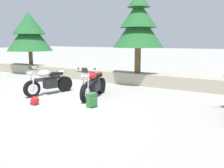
{
  "coord_description": "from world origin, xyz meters",
  "views": [
    {
      "loc": [
        5.51,
        -5.33,
        2.05
      ],
      "look_at": [
        1.67,
        1.2,
        0.65
      ],
      "focal_mm": 37.64,
      "sensor_mm": 36.0,
      "label": 1
    }
  ],
  "objects_px": {
    "motorcycle_silver_near_left": "(48,82)",
    "pine_tree_far_left": "(29,32)",
    "rider_backpack": "(92,100)",
    "rider_helmet": "(35,101)",
    "motorcycle_red_centre": "(93,85)",
    "pine_tree_mid_left": "(138,24)"
  },
  "relations": [
    {
      "from": "motorcycle_red_centre",
      "to": "rider_backpack",
      "type": "xyz_separation_m",
      "value": [
        0.67,
        -1.07,
        -0.24
      ]
    },
    {
      "from": "rider_helmet",
      "to": "pine_tree_mid_left",
      "type": "relative_size",
      "value": 0.08
    },
    {
      "from": "motorcycle_silver_near_left",
      "to": "rider_backpack",
      "type": "distance_m",
      "value": 2.58
    },
    {
      "from": "rider_helmet",
      "to": "pine_tree_mid_left",
      "type": "bearing_deg",
      "value": 74.79
    },
    {
      "from": "motorcycle_silver_near_left",
      "to": "rider_helmet",
      "type": "distance_m",
      "value": 1.58
    },
    {
      "from": "rider_backpack",
      "to": "rider_helmet",
      "type": "bearing_deg",
      "value": -157.65
    },
    {
      "from": "motorcycle_silver_near_left",
      "to": "rider_helmet",
      "type": "bearing_deg",
      "value": -61.58
    },
    {
      "from": "motorcycle_silver_near_left",
      "to": "pine_tree_far_left",
      "type": "distance_m",
      "value": 7.15
    },
    {
      "from": "motorcycle_red_centre",
      "to": "pine_tree_mid_left",
      "type": "xyz_separation_m",
      "value": [
        0.29,
        3.23,
        2.31
      ]
    },
    {
      "from": "pine_tree_far_left",
      "to": "pine_tree_mid_left",
      "type": "height_order",
      "value": "pine_tree_mid_left"
    },
    {
      "from": "rider_backpack",
      "to": "pine_tree_far_left",
      "type": "relative_size",
      "value": 0.14
    },
    {
      "from": "motorcycle_red_centre",
      "to": "rider_backpack",
      "type": "bearing_deg",
      "value": -57.64
    },
    {
      "from": "pine_tree_mid_left",
      "to": "pine_tree_far_left",
      "type": "bearing_deg",
      "value": 177.53
    },
    {
      "from": "motorcycle_silver_near_left",
      "to": "motorcycle_red_centre",
      "type": "bearing_deg",
      "value": 13.21
    },
    {
      "from": "rider_backpack",
      "to": "pine_tree_far_left",
      "type": "bearing_deg",
      "value": 150.14
    },
    {
      "from": "motorcycle_red_centre",
      "to": "rider_helmet",
      "type": "xyz_separation_m",
      "value": [
        -1.08,
        -1.79,
        -0.35
      ]
    },
    {
      "from": "motorcycle_silver_near_left",
      "to": "motorcycle_red_centre",
      "type": "xyz_separation_m",
      "value": [
        1.81,
        0.43,
        0.0
      ]
    },
    {
      "from": "motorcycle_silver_near_left",
      "to": "rider_backpack",
      "type": "xyz_separation_m",
      "value": [
        2.49,
        -0.64,
        -0.24
      ]
    },
    {
      "from": "rider_helmet",
      "to": "pine_tree_far_left",
      "type": "distance_m",
      "value": 8.61
    },
    {
      "from": "motorcycle_red_centre",
      "to": "pine_tree_far_left",
      "type": "xyz_separation_m",
      "value": [
        -7.38,
        3.56,
        2.08
      ]
    },
    {
      "from": "motorcycle_red_centre",
      "to": "pine_tree_far_left",
      "type": "height_order",
      "value": "pine_tree_far_left"
    },
    {
      "from": "motorcycle_silver_near_left",
      "to": "motorcycle_red_centre",
      "type": "relative_size",
      "value": 1.0
    }
  ]
}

